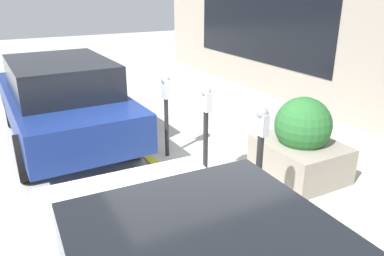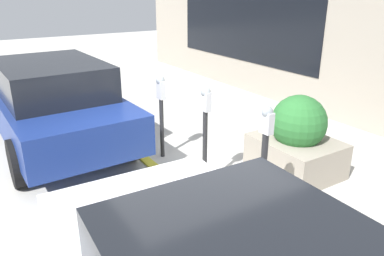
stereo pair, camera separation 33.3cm
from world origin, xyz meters
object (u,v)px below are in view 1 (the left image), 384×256
object	(u,v)px
parking_meter_second	(206,122)
parking_meter_middle	(166,103)
planter_box	(301,144)
parked_car_middle	(62,99)
parking_meter_nearest	(260,156)

from	to	relation	value
parking_meter_second	parking_meter_middle	world-z (taller)	parking_meter_second
planter_box	parked_car_middle	distance (m)	4.37
parking_meter_middle	parking_meter_nearest	bearing A→B (deg)	-178.62
parking_meter_second	parked_car_middle	xyz separation A→B (m)	(2.79, 1.48, -0.18)
parking_meter_nearest	parking_meter_middle	distance (m)	2.47
planter_box	parking_meter_nearest	bearing A→B (deg)	118.94
planter_box	parked_car_middle	bearing A→B (deg)	42.50
parking_meter_middle	parked_car_middle	distance (m)	2.11
parking_meter_middle	parked_car_middle	xyz separation A→B (m)	(1.55, 1.43, -0.14)
parking_meter_nearest	parking_meter_middle	bearing A→B (deg)	1.38
parking_meter_second	parked_car_middle	bearing A→B (deg)	27.98
parking_meter_second	planter_box	xyz separation A→B (m)	(-0.42, -1.46, -0.48)
parked_car_middle	planter_box	bearing A→B (deg)	-139.22
parking_meter_nearest	parking_meter_second	xyz separation A→B (m)	(1.22, 0.01, 0.03)
parking_meter_second	parking_meter_middle	distance (m)	1.25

